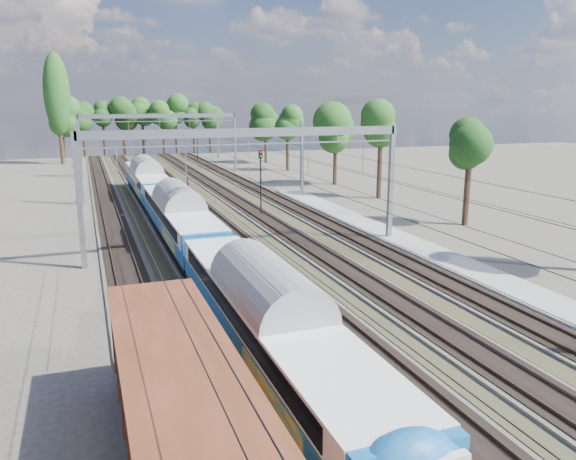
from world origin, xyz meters
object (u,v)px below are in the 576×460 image
object	(u,v)px
freight_boxcar	(187,430)
signal_near	(261,175)
emu_train	(180,212)
worker	(188,184)
signal_far	(197,142)

from	to	relation	value
freight_boxcar	signal_near	bearing A→B (deg)	69.95
emu_train	signal_near	bearing A→B (deg)	44.43
worker	signal_near	xyz separation A→B (m)	(3.83, -18.33, 3.22)
worker	signal_far	distance (m)	34.18
emu_train	signal_far	distance (m)	61.99
freight_boxcar	worker	distance (m)	56.90
freight_boxcar	signal_far	distance (m)	90.92
freight_boxcar	signal_far	world-z (taller)	signal_far
signal_near	emu_train	bearing A→B (deg)	-125.17
emu_train	signal_near	distance (m)	13.01
worker	signal_far	size ratio (longest dim) A/B	0.28
emu_train	signal_far	bearing A→B (deg)	77.76
emu_train	signal_far	xyz separation A→B (m)	(13.14, 60.58, 0.79)
signal_far	emu_train	bearing A→B (deg)	-102.70
signal_near	signal_far	xyz separation A→B (m)	(3.89, 51.52, -0.50)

